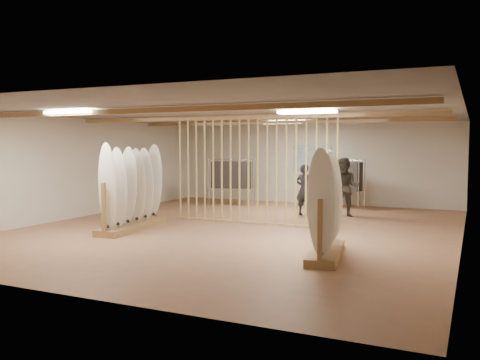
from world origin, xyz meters
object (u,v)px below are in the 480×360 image
at_px(rack_right, 326,221).
at_px(shopper_b, 345,183).
at_px(clothing_rack_a, 232,175).
at_px(clothing_rack_b, 340,176).
at_px(rack_left, 132,201).
at_px(shopper_a, 304,186).

relative_size(rack_right, shopper_b, 1.10).
relative_size(clothing_rack_a, clothing_rack_b, 0.99).
bearing_deg(rack_left, rack_right, -17.12).
relative_size(clothing_rack_a, shopper_b, 0.84).
bearing_deg(shopper_a, clothing_rack_b, -97.47).
bearing_deg(rack_left, shopper_b, 39.87).
relative_size(rack_right, clothing_rack_a, 1.31).
height_order(rack_right, clothing_rack_b, rack_right).
bearing_deg(clothing_rack_a, clothing_rack_b, 1.70).
xyz_separation_m(rack_left, shopper_a, (3.05, 4.11, 0.15)).
relative_size(rack_left, clothing_rack_b, 1.60).
xyz_separation_m(clothing_rack_a, shopper_a, (2.98, -1.30, -0.19)).
distance_m(clothing_rack_a, clothing_rack_b, 3.60).
height_order(clothing_rack_b, shopper_a, shopper_a).
height_order(rack_left, rack_right, rack_left).
xyz_separation_m(rack_right, shopper_b, (-0.91, 5.33, 0.29)).
xyz_separation_m(shopper_a, shopper_b, (1.13, 0.25, 0.11)).
relative_size(rack_left, rack_right, 1.23).
bearing_deg(rack_right, shopper_a, 102.66).
xyz_separation_m(rack_right, shopper_a, (-2.04, 5.08, 0.19)).
xyz_separation_m(clothing_rack_a, clothing_rack_b, (3.53, 0.73, 0.01)).
xyz_separation_m(rack_left, clothing_rack_b, (3.60, 6.14, 0.35)).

